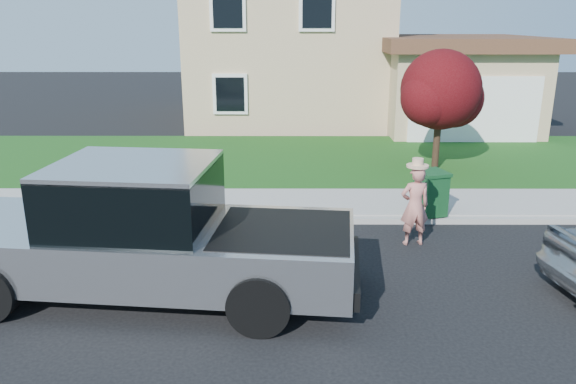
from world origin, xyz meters
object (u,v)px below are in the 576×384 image
object	(u,v)px
pickup_truck	(146,235)
trash_bin	(431,192)
woman	(415,204)
ornamental_tree	(442,94)

from	to	relation	value
pickup_truck	trash_bin	bearing A→B (deg)	38.86
trash_bin	woman	bearing A→B (deg)	-132.15
woman	trash_bin	world-z (taller)	woman
woman	pickup_truck	bearing A→B (deg)	16.05
pickup_truck	ornamental_tree	xyz separation A→B (m)	(6.53, 7.61, 1.26)
ornamental_tree	trash_bin	world-z (taller)	ornamental_tree
woman	ornamental_tree	distance (m)	5.99
woman	ornamental_tree	world-z (taller)	ornamental_tree
woman	trash_bin	size ratio (longest dim) A/B	1.80
ornamental_tree	trash_bin	bearing A→B (deg)	-105.91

